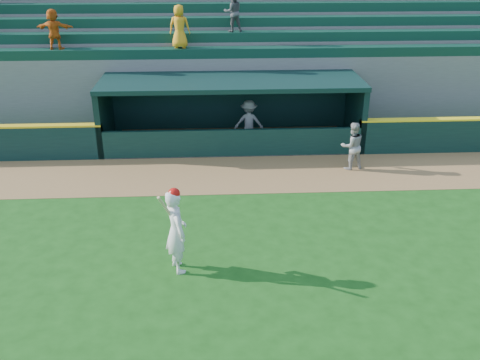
% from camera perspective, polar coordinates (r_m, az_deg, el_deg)
% --- Properties ---
extents(ground, '(120.00, 120.00, 0.00)m').
position_cam_1_polar(ground, '(13.19, 0.36, -8.04)').
color(ground, '#174C13').
rests_on(ground, ground).
extents(warning_track, '(40.00, 3.00, 0.01)m').
position_cam_1_polar(warning_track, '(17.51, -0.56, 0.62)').
color(warning_track, olive).
rests_on(warning_track, ground).
extents(dugout_player_front, '(0.88, 0.75, 1.61)m').
position_cam_1_polar(dugout_player_front, '(18.05, 11.87, 3.58)').
color(dugout_player_front, '#9A9A95').
rests_on(dugout_player_front, ground).
extents(dugout_player_inside, '(1.11, 0.69, 1.66)m').
position_cam_1_polar(dugout_player_inside, '(19.94, 0.95, 6.19)').
color(dugout_player_inside, '#989893').
rests_on(dugout_player_inside, ground).
extents(dugout, '(9.40, 2.80, 2.46)m').
position_cam_1_polar(dugout, '(19.96, -0.96, 7.80)').
color(dugout, slate).
rests_on(dugout, ground).
extents(stands, '(34.50, 6.25, 7.60)m').
position_cam_1_polar(stands, '(24.14, -1.44, 13.29)').
color(stands, slate).
rests_on(stands, ground).
extents(batter_at_plate, '(0.73, 0.88, 2.11)m').
position_cam_1_polar(batter_at_plate, '(12.25, -6.84, -5.32)').
color(batter_at_plate, silver).
rests_on(batter_at_plate, ground).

